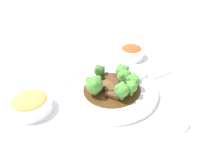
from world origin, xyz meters
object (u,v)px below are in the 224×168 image
Objects in this scene: beef_strip_1 at (113,94)px; broccoli_floret_4 at (94,84)px; broccoli_floret_3 at (99,70)px; sauce_dish at (176,123)px; broccoli_floret_0 at (124,76)px; serving_spoon at (135,78)px; main_plate at (112,90)px; beef_strip_3 at (103,85)px; broccoli_floret_5 at (133,81)px; beef_strip_2 at (111,80)px; beef_strip_0 at (116,88)px; broccoli_floret_1 at (132,86)px; side_bowl_appetizer at (31,103)px; side_bowl_kimchi at (131,52)px; broccoli_floret_2 at (122,90)px; broccoli_floret_6 at (122,71)px.

broccoli_floret_4 is (0.02, -0.05, 0.03)m from beef_strip_1.
sauce_dish is at bearing 78.24° from broccoli_floret_3.
broccoli_floret_0 is (-0.07, -0.00, 0.02)m from beef_strip_1.
main_plate is at bearing -29.12° from serving_spoon.
beef_strip_3 is (0.01, -0.03, 0.02)m from main_plate.
broccoli_floret_5 is 0.17m from sauce_dish.
beef_strip_2 is at bearing 90.32° from broccoli_floret_3.
beef_strip_2 is 0.08m from broccoli_floret_4.
serving_spoon is at bearing 113.39° from broccoli_floret_3.
beef_strip_1 is 1.04× the size of broccoli_floret_3.
serving_spoon is at bearing 126.67° from beef_strip_2.
beef_strip_0 is at bearing 137.25° from broccoli_floret_4.
beef_strip_2 reaches higher than main_plate.
broccoli_floret_1 is 0.29m from side_bowl_appetizer.
broccoli_floret_0 is at bearing 105.66° from beef_strip_2.
side_bowl_appetizer is (0.22, -0.18, -0.02)m from broccoli_floret_0.
side_bowl_kimchi is (-0.19, -0.07, -0.02)m from broccoli_floret_0.
broccoli_floret_4 is 0.25m from sauce_dish.
beef_strip_3 reaches higher than main_plate.
beef_strip_1 is 0.23m from side_bowl_appetizer.
side_bowl_appetizer is at bearing -43.44° from beef_strip_0.
broccoli_floret_2 reaches higher than beef_strip_2.
broccoli_floret_3 is at bearing -123.87° from beef_strip_1.
beef_strip_1 is 0.69× the size of beef_strip_3.
side_bowl_appetizer is at bearing -23.74° from broccoli_floret_3.
beef_strip_3 is at bearing -10.37° from beef_strip_2.
broccoli_floret_2 is at bearing -90.08° from sauce_dish.
broccoli_floret_4 is at bearing -29.45° from broccoli_floret_0.
broccoli_floret_0 is 0.94× the size of broccoli_floret_2.
beef_strip_1 is 0.98× the size of broccoli_floret_6.
beef_strip_1 is 0.06m from broccoli_floret_1.
broccoli_floret_4 reaches higher than beef_strip_2.
broccoli_floret_6 is 0.70× the size of sauce_dish.
broccoli_floret_1 is at bearing 45.50° from broccoli_floret_6.
beef_strip_2 is 0.04m from beef_strip_3.
broccoli_floret_3 is 0.20m from side_bowl_kimchi.
side_bowl_appetizer is (0.13, -0.13, -0.03)m from broccoli_floret_4.
side_bowl_appetizer is (0.15, -0.20, -0.03)m from broccoli_floret_2.
beef_strip_2 and beef_strip_3 have the same top height.
side_bowl_kimchi is (-0.20, 0.02, -0.02)m from broccoli_floret_3.
broccoli_floret_6 is (-0.02, -0.02, -0.00)m from broccoli_floret_0.
serving_spoon is (-0.10, -0.01, -0.02)m from broccoli_floret_2.
broccoli_floret_1 reaches higher than beef_strip_2.
main_plate is 5.94× the size of broccoli_floret_0.
side_bowl_kimchi is (-0.24, -0.02, -0.00)m from beef_strip_3.
serving_spoon reaches higher than main_plate.
broccoli_floret_3 reaches higher than serving_spoon.
beef_strip_0 reaches higher than main_plate.
broccoli_floret_3 is 0.07m from broccoli_floret_6.
broccoli_floret_0 reaches higher than beef_strip_1.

